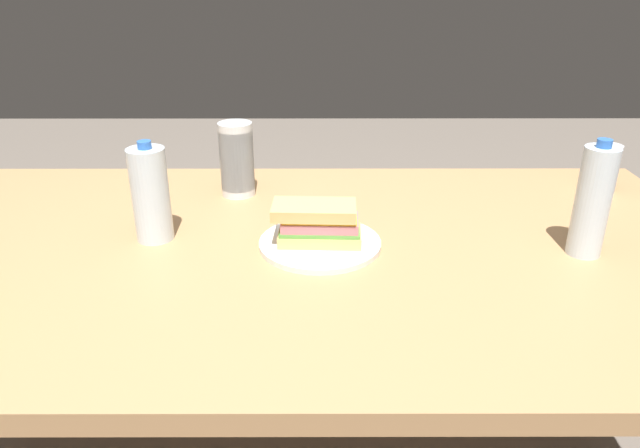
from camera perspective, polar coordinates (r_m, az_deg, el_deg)
The scene contains 7 objects.
dining_table at distance 1.27m, azimuth -1.91°, elevation -5.27°, with size 1.83×1.00×0.73m.
paper_plate at distance 1.23m, azimuth -0.00°, elevation -1.86°, with size 0.25×0.25×0.01m, color white.
sandwich at distance 1.21m, azimuth -0.18°, elevation 0.09°, with size 0.19×0.10×0.08m.
water_bottle_tall at distance 1.28m, azimuth -16.02°, elevation 2.76°, with size 0.08×0.08×0.22m.
plastic_cup_stack at distance 1.49m, azimuth -8.02°, elevation 6.19°, with size 0.08×0.08×0.18m.
water_bottle_spare at distance 1.28m, azimuth 24.80°, elevation 1.97°, with size 0.07×0.07×0.24m.
soda_can_silver at distance 1.68m, azimuth 25.79°, elevation 4.88°, with size 0.07×0.07×0.12m, color silver.
Camera 1 is at (-0.04, 1.11, 1.28)m, focal length 33.20 mm.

